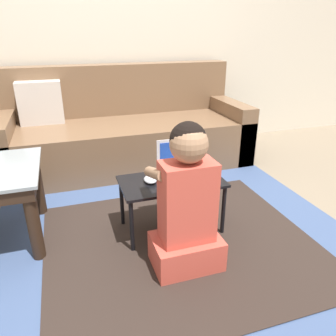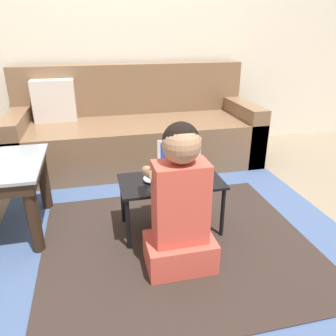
# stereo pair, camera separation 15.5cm
# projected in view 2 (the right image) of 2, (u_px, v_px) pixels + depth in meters

# --- Properties ---
(ground_plane) EXTENTS (16.00, 16.00, 0.00)m
(ground_plane) POSITION_uv_depth(u_px,v_px,m) (169.00, 230.00, 2.07)
(ground_plane) COLOR #7F705B
(wall_back) EXTENTS (9.00, 0.06, 2.50)m
(wall_back) POSITION_uv_depth(u_px,v_px,m) (128.00, 19.00, 3.06)
(wall_back) COLOR beige
(wall_back) RESTS_ON ground_plane
(area_rug) EXTENTS (2.13, 1.85, 0.01)m
(area_rug) POSITION_uv_depth(u_px,v_px,m) (178.00, 245.00, 1.92)
(area_rug) COLOR #3D517A
(area_rug) RESTS_ON ground_plane
(couch) EXTENTS (2.16, 0.84, 0.87)m
(couch) POSITION_uv_depth(u_px,v_px,m) (135.00, 131.00, 3.04)
(couch) COLOR brown
(couch) RESTS_ON ground_plane
(laptop_desk) EXTENTS (0.61, 0.34, 0.34)m
(laptop_desk) POSITION_uv_depth(u_px,v_px,m) (171.00, 186.00, 1.96)
(laptop_desk) COLOR black
(laptop_desk) RESTS_ON ground_plane
(laptop) EXTENTS (0.28, 0.21, 0.22)m
(laptop) POSITION_uv_depth(u_px,v_px,m) (183.00, 171.00, 1.97)
(laptop) COLOR silver
(laptop) RESTS_ON laptop_desk
(computer_mouse) EXTENTS (0.07, 0.10, 0.03)m
(computer_mouse) POSITION_uv_depth(u_px,v_px,m) (149.00, 179.00, 1.92)
(computer_mouse) COLOR #B2B7C1
(computer_mouse) RESTS_ON laptop_desk
(person_seated) EXTENTS (0.35, 0.39, 0.79)m
(person_seated) POSITION_uv_depth(u_px,v_px,m) (180.00, 206.00, 1.62)
(person_seated) COLOR #CC4C3D
(person_seated) RESTS_ON ground_plane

